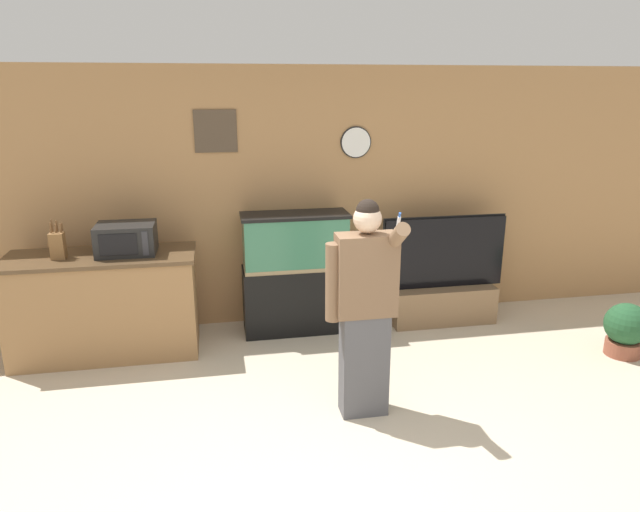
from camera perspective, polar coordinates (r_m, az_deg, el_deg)
ground_plane at (r=3.81m, az=0.81°, el=-22.34°), size 18.00×18.00×0.00m
wall_back_paneled at (r=5.83m, az=-4.56°, el=5.75°), size 10.00×0.08×2.60m
counter_island at (r=5.59m, az=-20.70°, el=-4.60°), size 1.67×0.67×0.95m
microwave at (r=5.39m, az=-18.80°, el=1.65°), size 0.51×0.40×0.27m
knife_block at (r=5.45m, az=-24.76°, el=1.02°), size 0.12×0.11×0.34m
aquarium_on_stand at (r=5.69m, az=-2.46°, el=-1.72°), size 1.05×0.42×1.21m
tv_on_stand at (r=6.13m, az=12.09°, el=-3.47°), size 1.31×0.40×1.13m
person_standing at (r=4.16m, az=4.45°, el=-5.10°), size 0.52×0.39×1.65m
potted_plant at (r=5.98m, az=28.25°, el=-6.41°), size 0.39×0.39×0.50m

